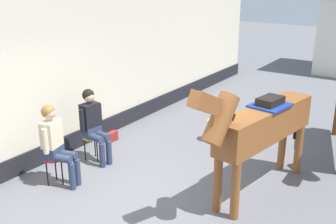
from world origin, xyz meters
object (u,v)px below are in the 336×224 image
at_px(seated_visitor_far, 93,122).
at_px(spare_stool_white, 215,123).
at_px(saddled_horse_near, 261,126).
at_px(seated_visitor_near, 55,141).
at_px(satchel_bag, 112,137).

relative_size(seated_visitor_far, spare_stool_white, 3.02).
distance_m(seated_visitor_far, spare_stool_white, 2.58).
xyz_separation_m(seated_visitor_far, saddled_horse_near, (2.99, 0.57, 0.38)).
xyz_separation_m(seated_visitor_near, satchel_bag, (-0.48, 1.89, -0.68)).
relative_size(spare_stool_white, satchel_bag, 1.64).
relative_size(seated_visitor_near, saddled_horse_near, 0.47).
height_order(spare_stool_white, satchel_bag, spare_stool_white).
distance_m(seated_visitor_far, saddled_horse_near, 3.07).
height_order(seated_visitor_near, spare_stool_white, seated_visitor_near).
bearing_deg(spare_stool_white, seated_visitor_near, -112.66).
bearing_deg(saddled_horse_near, seated_visitor_far, -169.26).
bearing_deg(seated_visitor_far, saddled_horse_near, 10.74).
xyz_separation_m(seated_visitor_near, saddled_horse_near, (2.87, 1.57, 0.38)).
bearing_deg(seated_visitor_near, seated_visitor_far, 96.95).
bearing_deg(spare_stool_white, satchel_bag, -145.45).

